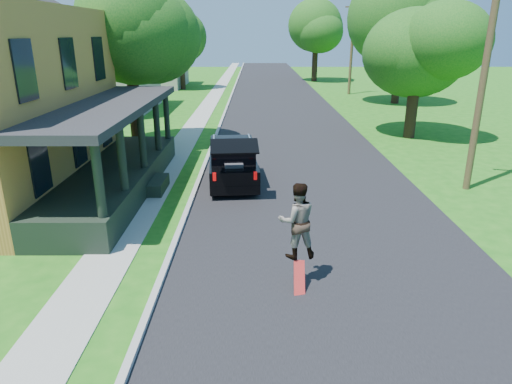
{
  "coord_description": "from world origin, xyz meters",
  "views": [
    {
      "loc": [
        -1.9,
        -9.38,
        5.33
      ],
      "look_at": [
        -1.88,
        3.0,
        1.01
      ],
      "focal_mm": 32.0,
      "sensor_mm": 36.0,
      "label": 1
    }
  ],
  "objects_px": {
    "tree_right_near": "(419,38)",
    "utility_pole_near": "(488,50)",
    "skateboarder": "(297,221)",
    "black_suv": "(233,163)"
  },
  "relations": [
    {
      "from": "skateboarder",
      "to": "tree_right_near",
      "type": "distance_m",
      "value": 17.24
    },
    {
      "from": "tree_right_near",
      "to": "utility_pole_near",
      "type": "xyz_separation_m",
      "value": [
        -0.61,
        -8.64,
        -0.29
      ]
    },
    {
      "from": "skateboarder",
      "to": "tree_right_near",
      "type": "relative_size",
      "value": 0.22
    },
    {
      "from": "black_suv",
      "to": "skateboarder",
      "type": "distance_m",
      "value": 7.49
    },
    {
      "from": "skateboarder",
      "to": "utility_pole_near",
      "type": "bearing_deg",
      "value": -144.77
    },
    {
      "from": "skateboarder",
      "to": "tree_right_near",
      "type": "bearing_deg",
      "value": -124.74
    },
    {
      "from": "tree_right_near",
      "to": "utility_pole_near",
      "type": "height_order",
      "value": "utility_pole_near"
    },
    {
      "from": "skateboarder",
      "to": "utility_pole_near",
      "type": "distance_m",
      "value": 9.96
    },
    {
      "from": "black_suv",
      "to": "utility_pole_near",
      "type": "xyz_separation_m",
      "value": [
        8.49,
        -0.71,
        4.01
      ]
    },
    {
      "from": "black_suv",
      "to": "utility_pole_near",
      "type": "relative_size",
      "value": 0.48
    }
  ]
}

